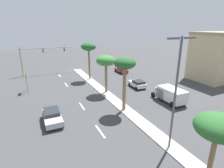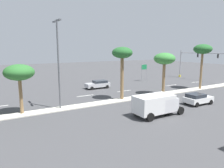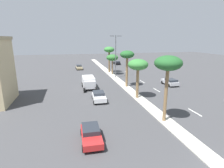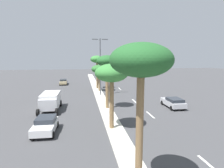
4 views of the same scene
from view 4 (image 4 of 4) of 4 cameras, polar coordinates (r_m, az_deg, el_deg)
ground_plane at (r=30.01m, az=-2.82°, el=-5.78°), size 160.00×160.00×0.00m
median_curb at (r=38.33m, az=-4.25°, el=-2.56°), size 1.80×77.27×0.12m
lane_stripe_center at (r=15.32m, az=28.08°, el=-21.40°), size 0.20×2.80×0.01m
lane_stripe_rear at (r=24.51m, az=11.68°, el=-9.23°), size 0.20×2.80×0.01m
lane_stripe_near at (r=31.17m, az=6.91°, el=-5.28°), size 0.20×2.80×0.01m
lane_stripe_inboard at (r=42.85m, az=2.38°, el=-1.44°), size 0.20×2.80×0.01m
palm_tree_left at (r=9.35m, az=8.89°, el=6.03°), size 3.16×3.16×7.97m
palm_tree_right at (r=18.32m, az=-0.13°, el=2.94°), size 3.32×3.32×6.56m
palm_tree_rear at (r=25.75m, az=-1.53°, el=6.35°), size 2.89×2.89×7.44m
palm_tree_near at (r=39.11m, az=-3.96°, el=4.50°), size 3.25×3.25×5.53m
palm_tree_leading at (r=42.24m, az=-4.61°, el=7.23°), size 3.01×3.01×7.46m
street_lamp_center at (r=34.71m, az=-3.63°, el=6.53°), size 2.90×0.24×10.48m
sedan_tan_front at (r=50.87m, az=-14.72°, el=0.70°), size 2.17×4.43×1.39m
sedan_silver_rear at (r=28.59m, az=18.28°, el=-5.32°), size 2.17×4.46×1.45m
sedan_black_center at (r=59.23m, az=0.61°, el=2.05°), size 1.98×4.33×1.38m
sedan_white_mid at (r=19.65m, az=-19.79°, el=-11.71°), size 2.18×3.91×1.45m
box_truck at (r=27.08m, az=-18.43°, el=-4.94°), size 2.55×5.64×2.33m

